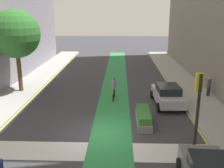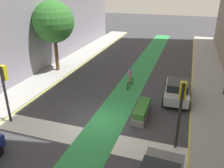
{
  "view_description": "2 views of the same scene",
  "coord_description": "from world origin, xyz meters",
  "px_view_note": "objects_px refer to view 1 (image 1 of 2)",
  "views": [
    {
      "loc": [
        1.23,
        -13.48,
        6.92
      ],
      "look_at": [
        0.58,
        6.03,
        1.28
      ],
      "focal_mm": 40.7,
      "sensor_mm": 36.0,
      "label": 1
    },
    {
      "loc": [
        5.2,
        -12.41,
        8.49
      ],
      "look_at": [
        -0.43,
        4.45,
        0.79
      ],
      "focal_mm": 37.22,
      "sensor_mm": 36.0,
      "label": 2
    }
  ],
  "objects_px": {
    "cyclist_in_lane": "(114,88)",
    "street_tree_near": "(16,34)",
    "car_silver_right_far": "(167,95)",
    "median_planter": "(143,117)",
    "pedestrian_sidewalk_right_a": "(209,86)",
    "traffic_signal_near_right": "(198,96)"
  },
  "relations": [
    {
      "from": "pedestrian_sidewalk_right_a",
      "to": "median_planter",
      "type": "distance_m",
      "value": 7.91
    },
    {
      "from": "traffic_signal_near_right",
      "to": "car_silver_right_far",
      "type": "bearing_deg",
      "value": 93.87
    },
    {
      "from": "street_tree_near",
      "to": "median_planter",
      "type": "xyz_separation_m",
      "value": [
        10.23,
        -6.14,
        -4.67
      ]
    },
    {
      "from": "cyclist_in_lane",
      "to": "street_tree_near",
      "type": "bearing_deg",
      "value": 168.38
    },
    {
      "from": "cyclist_in_lane",
      "to": "median_planter",
      "type": "distance_m",
      "value": 4.91
    },
    {
      "from": "car_silver_right_far",
      "to": "pedestrian_sidewalk_right_a",
      "type": "relative_size",
      "value": 2.69
    },
    {
      "from": "car_silver_right_far",
      "to": "median_planter",
      "type": "xyz_separation_m",
      "value": [
        -2.1,
        -3.41,
        -0.4
      ]
    },
    {
      "from": "median_planter",
      "to": "pedestrian_sidewalk_right_a",
      "type": "bearing_deg",
      "value": 42.44
    },
    {
      "from": "car_silver_right_far",
      "to": "street_tree_near",
      "type": "height_order",
      "value": "street_tree_near"
    },
    {
      "from": "pedestrian_sidewalk_right_a",
      "to": "street_tree_near",
      "type": "bearing_deg",
      "value": 177.09
    },
    {
      "from": "cyclist_in_lane",
      "to": "median_planter",
      "type": "height_order",
      "value": "cyclist_in_lane"
    },
    {
      "from": "car_silver_right_far",
      "to": "cyclist_in_lane",
      "type": "height_order",
      "value": "cyclist_in_lane"
    },
    {
      "from": "traffic_signal_near_right",
      "to": "median_planter",
      "type": "distance_m",
      "value": 4.29
    },
    {
      "from": "pedestrian_sidewalk_right_a",
      "to": "car_silver_right_far",
      "type": "bearing_deg",
      "value": -152.85
    },
    {
      "from": "street_tree_near",
      "to": "median_planter",
      "type": "distance_m",
      "value": 12.81
    },
    {
      "from": "cyclist_in_lane",
      "to": "street_tree_near",
      "type": "distance_m",
      "value": 9.34
    },
    {
      "from": "pedestrian_sidewalk_right_a",
      "to": "median_planter",
      "type": "relative_size",
      "value": 0.53
    },
    {
      "from": "car_silver_right_far",
      "to": "street_tree_near",
      "type": "bearing_deg",
      "value": 167.54
    },
    {
      "from": "car_silver_right_far",
      "to": "median_planter",
      "type": "distance_m",
      "value": 4.03
    },
    {
      "from": "traffic_signal_near_right",
      "to": "pedestrian_sidewalk_right_a",
      "type": "bearing_deg",
      "value": 67.2
    },
    {
      "from": "pedestrian_sidewalk_right_a",
      "to": "median_planter",
      "type": "bearing_deg",
      "value": -137.56
    },
    {
      "from": "median_planter",
      "to": "car_silver_right_far",
      "type": "bearing_deg",
      "value": 58.42
    }
  ]
}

